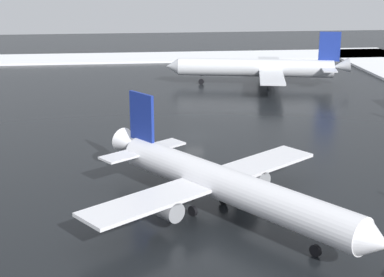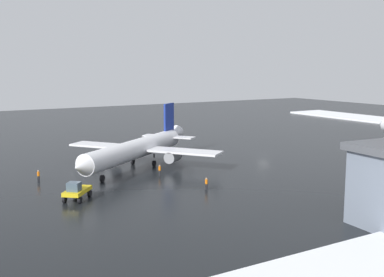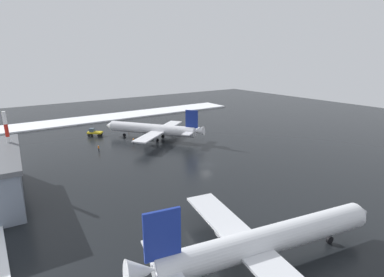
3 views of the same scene
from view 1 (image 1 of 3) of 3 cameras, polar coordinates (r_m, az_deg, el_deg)
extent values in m
plane|color=black|center=(80.91, 0.26, 0.26)|extent=(240.00, 240.00, 0.00)
cube|color=white|center=(146.10, -2.62, 7.88)|extent=(14.00, 116.00, 0.51)
cylinder|color=white|center=(54.31, 3.68, -4.66)|extent=(24.43, 19.15, 3.17)
cone|color=white|center=(46.07, 17.49, -9.58)|extent=(3.59, 3.76, 3.01)
cone|color=white|center=(65.04, -6.03, -0.51)|extent=(4.28, 4.15, 3.09)
cube|color=white|center=(61.49, 6.78, -2.40)|extent=(10.50, 12.21, 0.34)
cylinder|color=gray|center=(60.20, 5.91, -3.74)|extent=(3.66, 3.38, 1.87)
cube|color=white|center=(51.61, -4.55, -6.20)|extent=(10.50, 12.21, 0.34)
cylinder|color=gray|center=(52.72, -2.60, -6.76)|extent=(3.66, 3.38, 1.87)
cube|color=navy|center=(62.36, -4.90, 2.06)|extent=(3.21, 2.48, 5.23)
cube|color=white|center=(64.90, -2.76, -0.64)|extent=(4.61, 5.05, 0.22)
cube|color=white|center=(61.67, -6.77, -1.70)|extent=(4.61, 5.05, 0.22)
cylinder|color=black|center=(49.19, 11.98, -9.19)|extent=(0.22, 0.22, 0.65)
cylinder|color=black|center=(49.79, 11.88, -10.59)|extent=(1.02, 0.87, 1.03)
cylinder|color=black|center=(58.01, 3.08, -4.69)|extent=(0.22, 0.22, 0.65)
cylinder|color=black|center=(58.52, 3.06, -5.92)|extent=(1.02, 0.87, 1.03)
cylinder|color=black|center=(55.36, 0.08, -5.75)|extent=(0.22, 0.22, 0.65)
cylinder|color=black|center=(55.90, 0.08, -7.03)|extent=(1.02, 0.87, 1.03)
cylinder|color=silver|center=(113.86, 6.13, 6.84)|extent=(9.17, 29.59, 3.35)
cone|color=silver|center=(114.79, -1.90, 7.01)|extent=(3.59, 2.95, 3.18)
cone|color=silver|center=(115.08, 14.26, 6.82)|extent=(3.49, 4.01, 3.25)
cube|color=silver|center=(106.06, 7.76, 5.88)|extent=(13.40, 6.80, 0.35)
cylinder|color=gray|center=(108.16, 7.44, 5.57)|extent=(2.60, 3.67, 1.97)
cube|color=silver|center=(121.93, 7.50, 7.32)|extent=(13.40, 6.80, 0.35)
cylinder|color=gray|center=(120.14, 7.28, 6.71)|extent=(2.60, 3.67, 1.97)
cube|color=navy|center=(114.19, 13.20, 8.67)|extent=(1.13, 3.93, 5.51)
cube|color=silver|center=(111.87, 13.16, 6.52)|extent=(5.14, 3.45, 0.24)
cube|color=silver|center=(117.64, 12.80, 7.04)|extent=(5.14, 3.45, 0.24)
cylinder|color=black|center=(114.48, 0.90, 6.24)|extent=(0.24, 0.24, 0.69)
cylinder|color=black|center=(114.75, 0.90, 5.54)|extent=(0.55, 1.13, 1.08)
cylinder|color=black|center=(112.07, 7.63, 5.86)|extent=(0.24, 0.24, 0.69)
cylinder|color=black|center=(112.35, 7.60, 5.14)|extent=(0.55, 1.13, 1.08)
cylinder|color=black|center=(116.32, 7.57, 6.27)|extent=(0.24, 0.24, 0.69)
cylinder|color=black|center=(116.59, 7.54, 5.58)|extent=(0.55, 1.13, 1.08)
cylinder|color=black|center=(57.83, 10.10, -6.56)|extent=(0.16, 0.16, 0.85)
cylinder|color=black|center=(57.79, 9.91, -6.56)|extent=(0.16, 0.16, 0.85)
cylinder|color=orange|center=(57.52, 10.04, -5.89)|extent=(0.36, 0.36, 0.62)
sphere|color=tan|center=(57.36, 10.06, -5.49)|extent=(0.24, 0.24, 0.24)
camera|label=2|loc=(82.34, 71.02, 1.00)|focal=45.00mm
camera|label=3|loc=(139.57, 15.67, 17.17)|focal=28.00mm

